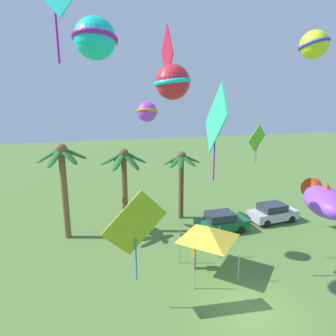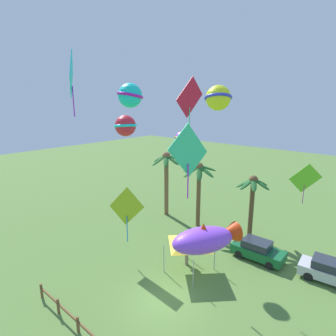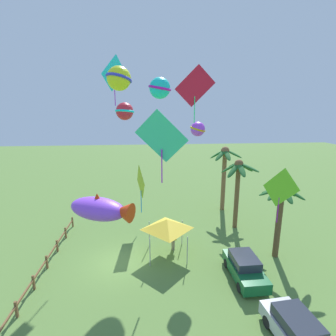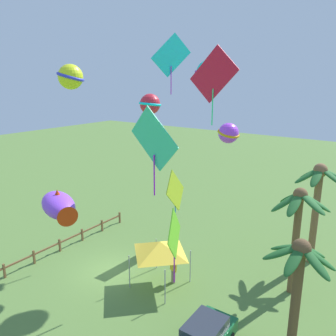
% 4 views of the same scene
% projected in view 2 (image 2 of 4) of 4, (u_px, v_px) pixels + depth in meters
% --- Properties ---
extents(ground_plane, '(120.00, 120.00, 0.00)m').
position_uv_depth(ground_plane, '(164.00, 301.00, 17.18)').
color(ground_plane, '#567A38').
extents(palm_tree_0, '(3.41, 3.25, 6.90)m').
position_uv_depth(palm_tree_0, '(167.00, 169.00, 29.16)').
color(palm_tree_0, brown).
rests_on(palm_tree_0, ground).
extents(palm_tree_1, '(3.01, 2.98, 5.69)m').
position_uv_depth(palm_tree_1, '(252.00, 192.00, 24.57)').
color(palm_tree_1, brown).
rests_on(palm_tree_1, ground).
extents(palm_tree_2, '(3.46, 3.11, 6.38)m').
position_uv_depth(palm_tree_2, '(199.00, 179.00, 26.49)').
color(palm_tree_2, brown).
rests_on(palm_tree_2, ground).
extents(parked_car_0, '(4.03, 2.02, 1.51)m').
position_uv_depth(parked_car_0, '(330.00, 271.00, 18.95)').
color(parked_car_0, '#BCBCC1').
rests_on(parked_car_0, ground).
extents(parked_car_1, '(3.92, 1.79, 1.51)m').
position_uv_depth(parked_car_1, '(258.00, 250.00, 21.62)').
color(parked_car_1, '#145B2D').
rests_on(parked_car_1, ground).
extents(spectator_0, '(0.32, 0.53, 1.59)m').
position_uv_depth(spectator_0, '(187.00, 254.00, 20.88)').
color(spectator_0, gray).
rests_on(spectator_0, ground).
extents(festival_tent, '(2.86, 2.86, 2.85)m').
position_uv_depth(festival_tent, '(190.00, 240.00, 19.71)').
color(festival_tent, '#9E9EA3').
rests_on(festival_tent, ground).
extents(kite_diamond_0, '(1.87, 0.82, 2.82)m').
position_uv_depth(kite_diamond_0, '(305.00, 179.00, 18.62)').
color(kite_diamond_0, '#63C722').
extents(kite_diamond_1, '(2.62, 1.81, 4.38)m').
position_uv_depth(kite_diamond_1, '(71.00, 75.00, 18.47)').
color(kite_diamond_1, '#21E0E1').
extents(kite_ball_2, '(1.56, 1.55, 1.15)m').
position_uv_depth(kite_ball_2, '(182.00, 139.00, 21.95)').
color(kite_ball_2, '#AE3CEE').
extents(kite_ball_3, '(1.84, 1.84, 1.20)m').
position_uv_depth(kite_ball_3, '(218.00, 98.00, 13.25)').
color(kite_ball_3, '#DCEE1F').
extents(kite_diamond_4, '(0.53, 3.60, 5.04)m').
position_uv_depth(kite_diamond_4, '(188.00, 152.00, 17.94)').
color(kite_diamond_4, '#33D495').
extents(kite_diamond_5, '(0.20, 2.95, 4.11)m').
position_uv_depth(kite_diamond_5, '(190.00, 98.00, 20.18)').
color(kite_diamond_5, red).
extents(kite_fish_6, '(2.86, 3.91, 1.52)m').
position_uv_depth(kite_fish_6, '(207.00, 238.00, 13.69)').
color(kite_fish_6, '#9044ED').
extents(kite_diamond_7, '(3.13, 0.72, 4.44)m').
position_uv_depth(kite_diamond_7, '(126.00, 207.00, 20.65)').
color(kite_diamond_7, '#9EBB20').
extents(kite_ball_8, '(1.98, 1.98, 1.33)m').
position_uv_depth(kite_ball_8, '(125.00, 126.00, 17.53)').
color(kite_ball_8, red).
extents(kite_ball_9, '(2.60, 2.61, 1.81)m').
position_uv_depth(kite_ball_9, '(130.00, 95.00, 20.89)').
color(kite_ball_9, '#15DACF').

